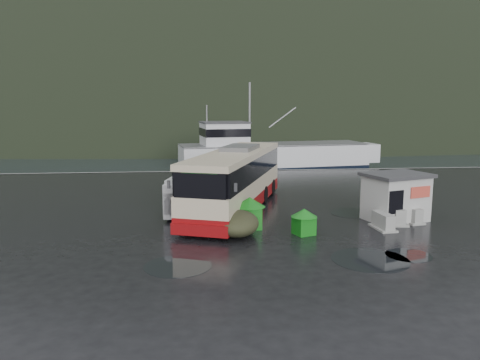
{
  "coord_description": "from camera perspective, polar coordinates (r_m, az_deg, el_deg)",
  "views": [
    {
      "loc": [
        -2.48,
        -23.83,
        6.4
      ],
      "look_at": [
        0.25,
        4.39,
        1.7
      ],
      "focal_mm": 35.0,
      "sensor_mm": 36.0,
      "label": 1
    }
  ],
  "objects": [
    {
      "name": "quay_edge",
      "position": [
        44.37,
        -2.26,
        1.11
      ],
      "size": [
        160.0,
        0.6,
        1.5
      ],
      "primitive_type": "cube",
      "color": "#999993",
      "rests_on": "ground"
    },
    {
      "name": "waste_bin_right",
      "position": [
        23.36,
        7.76,
        -6.57
      ],
      "size": [
        1.19,
        1.19,
        1.29
      ],
      "primitive_type": null,
      "rotation": [
        0.0,
        0.0,
        0.35
      ],
      "color": "#157818",
      "rests_on": "ground"
    },
    {
      "name": "waste_bin_left",
      "position": [
        24.3,
        1.18,
        -5.86
      ],
      "size": [
        1.21,
        1.21,
        1.62
      ],
      "primitive_type": null,
      "rotation": [
        0.0,
        0.0,
        0.05
      ],
      "color": "#157818",
      "rests_on": "ground"
    },
    {
      "name": "jersey_barrier_a",
      "position": [
        26.58,
        18.45,
        -5.01
      ],
      "size": [
        1.11,
        1.88,
        0.89
      ],
      "primitive_type": null,
      "rotation": [
        0.0,
        0.0,
        -0.12
      ],
      "color": "#999993",
      "rests_on": "ground"
    },
    {
      "name": "jersey_barrier_b",
      "position": [
        25.18,
        17.0,
        -5.73
      ],
      "size": [
        0.98,
        1.74,
        0.84
      ],
      "primitive_type": null,
      "rotation": [
        0.0,
        0.0,
        0.09
      ],
      "color": "#999993",
      "rests_on": "ground"
    },
    {
      "name": "coach_bus",
      "position": [
        28.39,
        -0.52,
        -3.62
      ],
      "size": [
        7.67,
        13.81,
        3.82
      ],
      "primitive_type": null,
      "rotation": [
        0.0,
        0.0,
        -0.34
      ],
      "color": "beige",
      "rests_on": "ground"
    },
    {
      "name": "dome_tent",
      "position": [
        23.04,
        -0.38,
        -6.71
      ],
      "size": [
        2.54,
        3.29,
        1.19
      ],
      "primitive_type": null,
      "rotation": [
        0.0,
        0.0,
        -0.13
      ],
      "color": "#32331F",
      "rests_on": "ground"
    },
    {
      "name": "fishing_trawler",
      "position": [
        53.03,
        4.15,
        2.45
      ],
      "size": [
        25.35,
        9.12,
        9.93
      ],
      "primitive_type": null,
      "rotation": [
        0.0,
        0.0,
        0.15
      ],
      "color": "silver",
      "rests_on": "ground"
    },
    {
      "name": "headland",
      "position": [
        274.19,
        -2.94,
        8.05
      ],
      "size": [
        780.0,
        540.0,
        570.0
      ],
      "primitive_type": "ellipsoid",
      "color": "black",
      "rests_on": "ground"
    },
    {
      "name": "jersey_barrier_c",
      "position": [
        27.11,
        19.95,
        -4.82
      ],
      "size": [
        1.16,
        1.81,
        0.84
      ],
      "primitive_type": null,
      "rotation": [
        0.0,
        0.0,
        0.2
      ],
      "color": "#999993",
      "rests_on": "ground"
    },
    {
      "name": "ground",
      "position": [
        24.8,
        0.4,
        -5.54
      ],
      "size": [
        160.0,
        160.0,
        0.0
      ],
      "primitive_type": "plane",
      "color": "black",
      "rests_on": "ground"
    },
    {
      "name": "harbor_water",
      "position": [
        134.01,
        -4.48,
        6.64
      ],
      "size": [
        300.0,
        180.0,
        0.02
      ],
      "primitive_type": "cube",
      "color": "black",
      "rests_on": "ground"
    },
    {
      "name": "ticket_kiosk",
      "position": [
        27.27,
        18.31,
        -4.65
      ],
      "size": [
        3.97,
        3.46,
        2.61
      ],
      "primitive_type": null,
      "rotation": [
        0.0,
        0.0,
        0.32
      ],
      "color": "beige",
      "rests_on": "ground"
    },
    {
      "name": "white_van",
      "position": [
        27.91,
        -6.01,
        -3.89
      ],
      "size": [
        3.04,
        5.76,
        2.29
      ],
      "primitive_type": null,
      "rotation": [
        0.0,
        0.0,
        -0.22
      ],
      "color": "silver",
      "rests_on": "ground"
    },
    {
      "name": "puddles",
      "position": [
        21.81,
        10.56,
        -7.8
      ],
      "size": [
        12.68,
        10.99,
        0.01
      ],
      "color": "black",
      "rests_on": "ground"
    }
  ]
}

